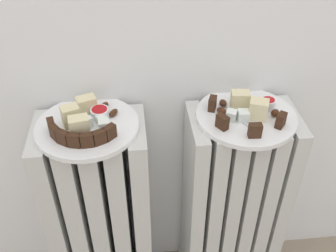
{
  "coord_description": "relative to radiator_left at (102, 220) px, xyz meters",
  "views": [
    {
      "loc": [
        -0.08,
        -0.46,
        1.23
      ],
      "look_at": [
        0.0,
        0.28,
        0.65
      ],
      "focal_mm": 42.18,
      "sensor_mm": 36.0,
      "label": 1
    }
  ],
  "objects": [
    {
      "name": "dark_cake_slice_left_6",
      "position": [
        0.05,
        -0.06,
        0.36
      ],
      "size": [
        0.03,
        0.03,
        0.03
      ],
      "primitive_type": "cube",
      "rotation": [
        0.0,
        0.0,
        0.78
      ],
      "color": "#382114",
      "rests_on": "plate_left"
    },
    {
      "name": "medjool_date_right_1",
      "position": [
        0.44,
        -0.01,
        0.35
      ],
      "size": [
        0.03,
        0.03,
        0.02
      ],
      "primitive_type": "ellipsoid",
      "rotation": [
        0.0,
        0.0,
        1.12
      ],
      "color": "#3D1E0F",
      "rests_on": "plate_right"
    },
    {
      "name": "plate_right",
      "position": [
        0.38,
        -0.0,
        0.34
      ],
      "size": [
        0.24,
        0.24,
        0.01
      ],
      "primitive_type": "cylinder",
      "color": "white",
      "rests_on": "radiator_right"
    },
    {
      "name": "medjool_date_right_3",
      "position": [
        0.33,
        0.04,
        0.35
      ],
      "size": [
        0.02,
        0.03,
        0.02
      ],
      "primitive_type": "ellipsoid",
      "rotation": [
        0.0,
        0.0,
        1.7
      ],
      "color": "#3D1E0F",
      "rests_on": "plate_right"
    },
    {
      "name": "fork",
      "position": [
        0.35,
        -0.01,
        0.35
      ],
      "size": [
        0.05,
        0.08,
        0.0
      ],
      "color": "#B7B7BC",
      "rests_on": "plate_right"
    },
    {
      "name": "medjool_date_right_2",
      "position": [
        0.4,
        0.07,
        0.35
      ],
      "size": [
        0.02,
        0.03,
        0.01
      ],
      "primitive_type": "ellipsoid",
      "rotation": [
        0.0,
        0.0,
        1.59
      ],
      "color": "#3D1E0F",
      "rests_on": "plate_right"
    },
    {
      "name": "marble_cake_slice_left_1",
      "position": [
        -0.0,
        0.05,
        0.36
      ],
      "size": [
        0.05,
        0.04,
        0.04
      ],
      "primitive_type": "cube",
      "rotation": [
        0.0,
        0.0,
        0.31
      ],
      "color": "beige",
      "rests_on": "plate_left"
    },
    {
      "name": "marble_cake_slice_right_1",
      "position": [
        0.37,
        0.03,
        0.37
      ],
      "size": [
        0.05,
        0.04,
        0.04
      ],
      "primitive_type": "cube",
      "rotation": [
        0.0,
        0.0,
        -0.12
      ],
      "color": "beige",
      "rests_on": "plate_right"
    },
    {
      "name": "dark_cake_slice_left_1",
      "position": [
        -0.06,
        -0.04,
        0.36
      ],
      "size": [
        0.03,
        0.03,
        0.03
      ],
      "primitive_type": "cube",
      "rotation": [
        0.0,
        0.0,
        -0.96
      ],
      "color": "#382114",
      "rests_on": "plate_left"
    },
    {
      "name": "dark_cake_slice_left_5",
      "position": [
        0.03,
        -0.07,
        0.36
      ],
      "size": [
        0.03,
        0.03,
        0.03
      ],
      "primitive_type": "cube",
      "rotation": [
        0.0,
        0.0,
        0.43
      ],
      "color": "#382114",
      "rests_on": "plate_left"
    },
    {
      "name": "radiator_right",
      "position": [
        0.38,
        -0.0,
        -0.0
      ],
      "size": [
        0.28,
        0.18,
        0.66
      ],
      "color": "silver",
      "rests_on": "ground_plane"
    },
    {
      "name": "dark_cake_slice_right_3",
      "position": [
        0.44,
        -0.05,
        0.36
      ],
      "size": [
        0.03,
        0.03,
        0.03
      ],
      "primitive_type": "cube",
      "rotation": [
        0.0,
        0.0,
        0.88
      ],
      "color": "#382114",
      "rests_on": "plate_right"
    },
    {
      "name": "dark_cake_slice_right_2",
      "position": [
        0.37,
        -0.08,
        0.36
      ],
      "size": [
        0.03,
        0.02,
        0.03
      ],
      "primitive_type": "cube",
      "rotation": [
        0.0,
        0.0,
        -0.06
      ],
      "color": "#382114",
      "rests_on": "plate_right"
    },
    {
      "name": "medjool_date_left_1",
      "position": [
        -0.05,
        0.06,
        0.35
      ],
      "size": [
        0.03,
        0.03,
        0.02
      ],
      "primitive_type": "ellipsoid",
      "rotation": [
        0.0,
        0.0,
        0.96
      ],
      "color": "#3D1E0F",
      "rests_on": "plate_left"
    },
    {
      "name": "turkish_delight_left_2",
      "position": [
        -0.04,
        0.03,
        0.36
      ],
      "size": [
        0.03,
        0.03,
        0.02
      ],
      "primitive_type": "cube",
      "rotation": [
        0.0,
        0.0,
        0.85
      ],
      "color": "white",
      "rests_on": "plate_left"
    },
    {
      "name": "jam_bowl_right",
      "position": [
        0.44,
        0.02,
        0.36
      ],
      "size": [
        0.04,
        0.04,
        0.03
      ],
      "color": "white",
      "rests_on": "plate_right"
    },
    {
      "name": "plate_left",
      "position": [
        0.0,
        -0.0,
        0.34
      ],
      "size": [
        0.24,
        0.24,
        0.01
      ],
      "primitive_type": "cylinder",
      "color": "white",
      "rests_on": "radiator_left"
    },
    {
      "name": "turkish_delight_right_2",
      "position": [
        0.36,
        -0.02,
        0.36
      ],
      "size": [
        0.03,
        0.03,
        0.03
      ],
      "primitive_type": "cube",
      "rotation": [
        0.0,
        0.0,
        1.48
      ],
      "color": "white",
      "rests_on": "plate_right"
    },
    {
      "name": "dark_cake_slice_left_4",
      "position": [
        0.01,
        -0.08,
        0.36
      ],
      "size": [
        0.03,
        0.02,
        0.03
      ],
      "primitive_type": "cube",
      "rotation": [
        0.0,
        0.0,
        0.08
      ],
      "color": "#382114",
      "rests_on": "plate_left"
    },
    {
      "name": "turkish_delight_right_1",
      "position": [
        0.34,
        -0.02,
        0.36
      ],
      "size": [
        0.03,
        0.03,
        0.02
      ],
      "primitive_type": "cube",
      "rotation": [
        0.0,
        0.0,
        1.12
      ],
      "color": "white",
      "rests_on": "plate_right"
    },
    {
      "name": "turkish_delight_left_1",
      "position": [
        -0.0,
        -0.01,
        0.36
      ],
      "size": [
        0.03,
        0.03,
        0.02
      ],
      "primitive_type": "cube",
      "rotation": [
        0.0,
        0.0,
        0.77
      ],
      "color": "white",
      "rests_on": "plate_left"
    },
    {
      "name": "marble_cake_slice_left_0",
      "position": [
        -0.01,
        -0.04,
        0.37
      ],
      "size": [
        0.05,
        0.04,
        0.05
      ],
      "primitive_type": "cube",
      "rotation": [
        0.0,
        0.0,
        0.16
      ],
      "color": "beige",
      "rests_on": "plate_left"
    },
    {
      "name": "turkish_delight_right_0",
      "position": [
        0.41,
        0.03,
        0.36
      ],
      "size": [
        0.03,
        0.03,
        0.02
      ],
      "primitive_type": "cube",
      "rotation": [
        0.0,
        0.0,
        1.0
      ],
      "color": "white",
      "rests_on": "plate_right"
    },
    {
      "name": "dark_cake_slice_left_0",
      "position": [
        -0.08,
        -0.02,
        0.36
      ],
      "size": [
        0.02,
        0.03,
        0.03
      ],
      "primitive_type": "cube",
      "rotation": [
        0.0,
        0.0,
        -1.31
      ],
      "color": "#382114",
      "rests_on": "plate_left"
    },
    {
      "name": "marble_cake_slice_left_2",
      "position": [
        -0.03,
        0.0,
        0.37
      ],
      "size": [
        0.05,
        0.04,
        0.05
      ],
      "primitive_type": "cube",
      "rotation": [
        0.0,
        0.0,
        0.36
      ],
      "color": "beige",
      "rests_on": "plate_left"
    },
    {
      "name": "dark_cake_slice_right_0",
      "position": [
        0.3,
        0.03,
        0.36
      ],
      "size": [
        0.03,
        0.03,
        0.03
      ],
      "primitive_type": "cube",
      "rotation": [
        0.0,
        0.0,
        -1.93
      ],
      "color": "#382114",
      "rests_on": "plate_right"
    },
    {
      "name": "dark_cake_slice_left_2",
      "position": [
        -0.04,
        -0.06,
        0.36
      ],
      "size": [
        0.03,
        0.03,
        0.03
      ],
      "primitive_type": "cube",
      "rotation": [
        0.0,
        0.0,
        -0.61
      ],
      "color": "#382114",
      "rests_on": "plate_left"
    },
    {
      "name": "radiator_left",
      "position": [
        0.0,
        0.0,
        0.0
      ],
      "size": [
        0.28,
        0.18,
        0.66
      ],
      "color": "silver",
      "rests_on": "ground_plane"
    },
    {
      "name": "turkish_delight_left_3",
      "position": [
        0.03,
        0.0,
        0.36
      ],
      "size": [
        0.03,
        0.03,
        0.02
      ],
      "primitive_type": "cube",
      "rotation": [
        0.0,
        0.0,
        0.58
      ],
      "color": "white",
      "rests_on": "plate_left"
    },
    {
      "name": "medjool_date_left_0",
      "position": [
        0.04,
        0.06,
        0.35
      ],
      "size": [
        0.03,
        0.03,
        0.01
      ],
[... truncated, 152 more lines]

